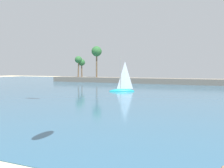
# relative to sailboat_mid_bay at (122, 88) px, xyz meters

# --- Properties ---
(sea) EXTENTS (220.00, 111.89, 0.06)m
(sea) POSITION_rel_sailboat_mid_bay_xyz_m (14.08, 14.52, -0.75)
(sea) COLOR #33607F
(sea) RESTS_ON ground
(palm_headland) EXTENTS (106.43, 6.00, 12.75)m
(palm_headland) POSITION_rel_sailboat_mid_bay_xyz_m (17.10, 30.49, 2.06)
(palm_headland) COLOR slate
(palm_headland) RESTS_ON ground
(sailboat_mid_bay) EXTENTS (5.64, 4.07, 7.99)m
(sailboat_mid_bay) POSITION_rel_sailboat_mid_bay_xyz_m (0.00, 0.00, 0.00)
(sailboat_mid_bay) COLOR teal
(sailboat_mid_bay) RESTS_ON sea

